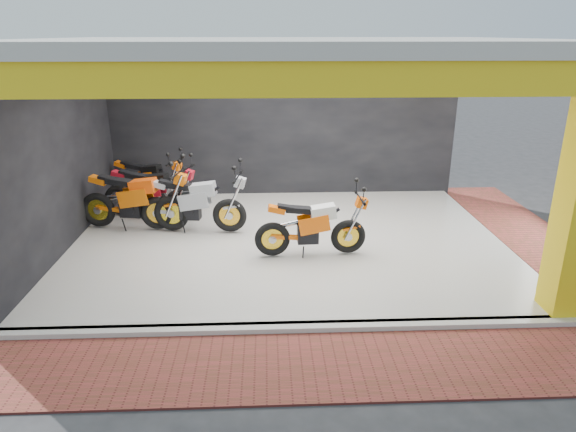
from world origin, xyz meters
The scene contains 15 objects.
ground centered at (0.00, 0.00, 0.00)m, with size 80.00×80.00×0.00m, color #2D2D30.
showroom_floor centered at (0.00, 2.00, 0.05)m, with size 8.00×6.00×0.10m, color white.
showroom_ceiling centered at (0.00, 2.00, 3.60)m, with size 8.40×6.40×0.20m, color beige.
back_wall centered at (0.00, 5.10, 1.75)m, with size 8.20×0.20×3.50m, color black.
left_wall centered at (-4.10, 2.00, 1.75)m, with size 0.20×6.20×3.50m, color black.
header_beam_front centered at (0.00, -1.00, 3.30)m, with size 8.40×0.30×0.40m, color yellow.
header_beam_right centered at (4.00, 2.00, 3.30)m, with size 0.30×6.40×0.40m, color yellow.
floor_kerb centered at (0.00, -1.02, 0.05)m, with size 8.00×0.20×0.10m, color white.
paver_front centered at (0.00, -1.80, 0.01)m, with size 9.00×1.40×0.03m, color brown.
paver_right centered at (4.80, 2.00, 0.01)m, with size 1.40×7.00×0.03m, color brown.
moto_hero centered at (1.02, 1.28, 0.73)m, with size 2.05×0.76×1.25m, color #FF620A, non-canonical shape.
moto_row_a centered at (-1.12, 2.40, 0.78)m, with size 2.23×0.83×1.36m, color #A3A5AA, non-canonical shape.
moto_row_b centered at (-2.18, 3.18, 0.76)m, with size 2.14×0.79×1.31m, color #B31321, non-canonical shape.
moto_row_c centered at (-2.25, 2.52, 0.81)m, with size 2.34×0.87×1.43m, color orange, non-canonical shape.
moto_row_d centered at (-2.56, 4.18, 0.71)m, with size 2.01×0.74×1.23m, color #FC660A, non-canonical shape.
Camera 1 is at (-0.39, -6.99, 3.79)m, focal length 32.00 mm.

